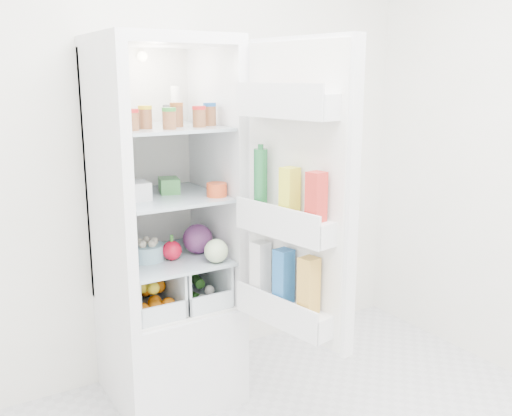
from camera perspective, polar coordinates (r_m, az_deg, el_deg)
room_walls at (r=1.81m, az=11.65°, el=12.03°), size 3.02×3.02×2.61m
refrigerator at (r=2.93m, az=-9.20°, el=-6.04°), size 0.60×0.60×1.80m
shelf_low at (r=2.85m, az=-8.77°, el=-4.98°), size 0.49×0.53×0.01m
shelf_mid at (r=2.77m, az=-8.98°, el=1.12°), size 0.49×0.53×0.02m
shelf_top at (r=2.73m, az=-9.23°, el=7.92°), size 0.49×0.53×0.02m
crisper_left at (r=2.85m, az=-10.96°, el=-7.83°), size 0.23×0.46×0.22m
crisper_right at (r=2.94m, az=-6.47°, el=-7.03°), size 0.23×0.46×0.22m
condiment_jars at (r=2.67m, az=-8.99°, el=8.90°), size 0.46×0.34×0.08m
squeeze_bottle at (r=2.88m, az=-7.96°, el=10.19°), size 0.06×0.06×0.18m
tub_white at (r=2.68m, az=-12.15°, el=1.67°), size 0.14×0.14×0.09m
tin_red at (r=2.71m, az=-3.95°, el=1.83°), size 0.12×0.12×0.06m
tub_green at (r=2.82m, az=-8.69°, el=2.25°), size 0.12×0.15×0.07m
red_cabbage at (r=2.87m, az=-5.85°, el=-3.08°), size 0.15×0.15×0.15m
bell_pepper at (r=2.79m, az=-8.40°, el=-4.23°), size 0.09×0.09×0.09m
mushroom_bowl at (r=2.81m, az=-10.82°, el=-4.40°), size 0.21×0.21×0.08m
salad_bag at (r=2.72m, az=-4.01°, el=-4.31°), size 0.11×0.11×0.11m
citrus_pile at (r=2.85m, az=-10.72°, el=-8.52°), size 0.20×0.31×0.16m
veg_pile at (r=2.96m, az=-6.34°, el=-7.88°), size 0.16×0.30×0.10m
fridge_door at (r=2.44m, az=3.89°, el=0.66°), size 0.26×0.60×1.30m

